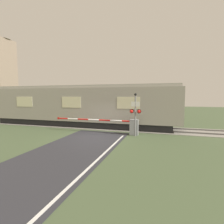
# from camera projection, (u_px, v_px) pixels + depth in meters

# --- Properties ---
(ground_plane) EXTENTS (80.00, 80.00, 0.00)m
(ground_plane) POSITION_uv_depth(u_px,v_px,m) (95.00, 137.00, 12.17)
(ground_plane) COLOR #475638
(track_bed) EXTENTS (36.00, 3.20, 0.13)m
(track_bed) POSITION_uv_depth(u_px,v_px,m) (111.00, 127.00, 15.98)
(track_bed) COLOR gray
(track_bed) RESTS_ON ground_plane
(train) EXTENTS (18.65, 2.72, 3.84)m
(train) POSITION_uv_depth(u_px,v_px,m) (79.00, 105.00, 16.76)
(train) COLOR black
(train) RESTS_ON ground_plane
(crossing_barrier) EXTENTS (6.84, 0.44, 1.15)m
(crossing_barrier) POSITION_uv_depth(u_px,v_px,m) (125.00, 126.00, 13.06)
(crossing_barrier) COLOR gray
(crossing_barrier) RESTS_ON ground_plane
(signal_post) EXTENTS (0.83, 0.26, 3.07)m
(signal_post) POSITION_uv_depth(u_px,v_px,m) (135.00, 112.00, 12.40)
(signal_post) COLOR gray
(signal_post) RESTS_ON ground_plane
(distant_building) EXTENTS (4.85, 4.85, 15.00)m
(distant_building) POSITION_uv_depth(u_px,v_px,m) (1.00, 73.00, 35.87)
(distant_building) COLOR gray
(distant_building) RESTS_ON ground_plane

